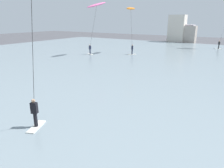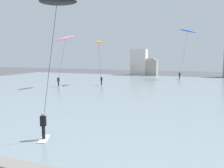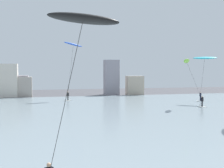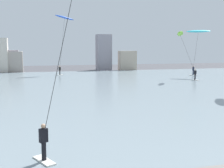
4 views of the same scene
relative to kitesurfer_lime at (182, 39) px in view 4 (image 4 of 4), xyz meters
name	(u,v)px [view 4 (image 4 of 4)]	position (x,y,z in m)	size (l,w,h in m)	color
water_bay	(68,90)	(-17.29, -4.77, -6.08)	(84.00, 52.00, 0.10)	gray
far_shore_buildings	(46,57)	(-18.61, 23.40, -3.19)	(30.70, 4.39, 7.81)	beige
kitesurfer_lime	(182,39)	(0.00, 0.00, 0.00)	(4.04, 2.71, 7.35)	silver
kitesurfer_cyan	(198,34)	(5.71, 5.24, 1.08)	(3.93, 3.91, 7.85)	silver
kitesurfer_blue	(64,21)	(-15.48, 15.29, 3.52)	(3.85, 3.88, 10.84)	silver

